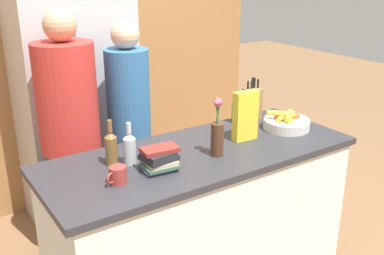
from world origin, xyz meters
name	(u,v)px	position (x,y,z in m)	size (l,w,h in m)	color
kitchen_island	(200,219)	(0.00, 0.00, 0.46)	(1.88, 0.74, 0.92)	silver
back_wall_wood	(92,46)	(0.00, 1.60, 1.30)	(3.08, 0.12, 2.60)	#9E6B3D
refrigerator	(75,97)	(-0.30, 1.24, 1.00)	(0.82, 0.63, 1.99)	#B7B7BC
fruit_bowl	(286,122)	(0.69, 0.01, 0.96)	(0.31, 0.31, 0.12)	silver
knife_block	(252,103)	(0.64, 0.29, 1.03)	(0.11, 0.10, 0.30)	olive
flower_vase	(217,134)	(0.04, -0.10, 1.05)	(0.07, 0.07, 0.34)	#4C2D1E
cereal_box	(245,116)	(0.34, 0.01, 1.07)	(0.16, 0.07, 0.31)	yellow
coffee_mug	(118,175)	(-0.58, -0.10, 0.96)	(0.12, 0.09, 0.09)	#99332D
book_stack	(159,159)	(-0.33, -0.09, 0.98)	(0.21, 0.17, 0.13)	#2D334C
bottle_oil	(130,148)	(-0.42, 0.07, 1.01)	(0.07, 0.07, 0.24)	#B2BCC1
bottle_vinegar	(111,147)	(-0.51, 0.12, 1.02)	(0.07, 0.07, 0.26)	brown
bottle_wine	(236,110)	(0.49, 0.28, 1.01)	(0.07, 0.07, 0.23)	#286633
person_at_sink	(70,130)	(-0.55, 0.67, 0.96)	(0.38, 0.38, 1.71)	#383842
person_in_blue	(130,123)	(-0.13, 0.67, 0.92)	(0.29, 0.29, 1.62)	#383842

